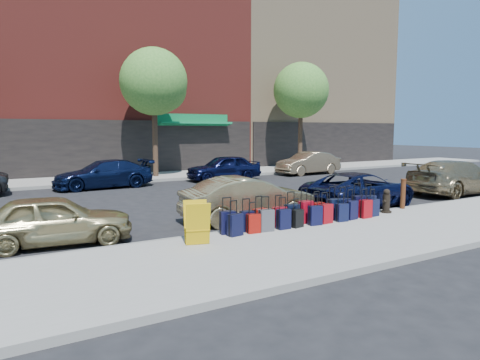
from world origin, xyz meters
TOP-DOWN VIEW (x-y plane):
  - ground at (0.00, 0.00)m, footprint 120.00×120.00m
  - sidewalk_near at (0.00, -6.50)m, footprint 60.00×4.00m
  - sidewalk_far at (0.00, 10.00)m, footprint 60.00×4.00m
  - curb_near at (0.00, -4.48)m, footprint 60.00×0.08m
  - curb_far at (0.00, 7.98)m, footprint 60.00×0.08m
  - building_center at (0.00, 17.99)m, footprint 17.00×12.85m
  - building_right at (16.00, 17.99)m, footprint 15.00×12.12m
  - tree_center at (0.64, 9.50)m, footprint 3.80×3.80m
  - tree_right at (11.14, 9.50)m, footprint 3.80×3.80m
  - suitcase_front_0 at (-2.55, -4.81)m, footprint 0.43×0.29m
  - suitcase_front_1 at (-1.98, -4.83)m, footprint 0.38×0.24m
  - suitcase_front_2 at (-1.57, -4.83)m, footprint 0.40×0.26m
  - suitcase_front_3 at (-0.93, -4.82)m, footprint 0.38×0.24m
  - suitcase_front_4 at (-0.50, -4.80)m, footprint 0.40×0.24m
  - suitcase_front_5 at (0.01, -4.77)m, footprint 0.45×0.29m
  - suitcase_front_6 at (0.46, -4.77)m, footprint 0.38×0.23m
  - suitcase_front_7 at (1.00, -4.85)m, footprint 0.43×0.27m
  - suitcase_front_8 at (1.44, -4.82)m, footprint 0.41×0.26m
  - suitcase_front_9 at (2.02, -4.85)m, footprint 0.44×0.26m
  - suitcase_front_10 at (2.55, -4.80)m, footprint 0.40×0.23m
  - suitcase_back_0 at (-2.48, -5.09)m, footprint 0.41×0.28m
  - suitcase_back_1 at (-1.93, -5.07)m, footprint 0.35×0.23m
  - suitcase_back_2 at (-1.54, -5.08)m, footprint 0.41×0.26m
  - suitcase_back_3 at (-1.00, -5.10)m, footprint 0.36×0.21m
  - suitcase_back_4 at (-0.56, -5.12)m, footprint 0.36×0.25m
  - suitcase_back_5 at (0.05, -5.15)m, footprint 0.39×0.26m
  - suitcase_back_6 at (0.47, -5.12)m, footprint 0.38×0.24m
  - suitcase_back_7 at (1.04, -5.16)m, footprint 0.37×0.23m
  - suitcase_back_8 at (1.48, -5.10)m, footprint 0.40×0.27m
  - suitcase_back_9 at (2.01, -5.15)m, footprint 0.37×0.22m
  - suitcase_back_10 at (2.43, -5.07)m, footprint 0.37×0.24m
  - fire_hydrant at (3.22, -4.88)m, footprint 0.40×0.35m
  - bollard at (4.27, -4.66)m, footprint 0.19×0.19m
  - display_rack at (-3.63, -5.30)m, footprint 0.70×0.74m
  - car_near_0 at (-6.45, -3.15)m, footprint 3.81×1.86m
  - car_near_1 at (-0.91, -3.14)m, footprint 4.25×1.72m
  - car_near_2 at (3.78, -3.18)m, footprint 4.83×2.63m
  - car_near_3 at (9.82, -2.95)m, footprint 5.20×2.22m
  - car_far_1 at (-3.05, 6.86)m, footprint 4.78×2.17m
  - car_far_2 at (3.51, 6.78)m, footprint 4.22×1.82m
  - car_far_3 at (9.70, 6.97)m, footprint 4.43×1.79m

SIDE VIEW (x-z plane):
  - ground at x=0.00m, z-range 0.00..0.00m
  - sidewalk_near at x=0.00m, z-range 0.00..0.15m
  - sidewalk_far at x=0.00m, z-range 0.00..0.15m
  - curb_near at x=0.00m, z-range 0.00..0.15m
  - curb_far at x=0.00m, z-range 0.00..0.15m
  - suitcase_back_4 at x=-0.56m, z-range 0.00..0.79m
  - suitcase_back_1 at x=-1.93m, z-range 0.00..0.80m
  - suitcase_back_10 at x=2.43m, z-range -0.01..0.83m
  - suitcase_back_7 at x=1.04m, z-range -0.01..0.83m
  - suitcase_back_3 at x=-1.00m, z-range -0.01..0.85m
  - suitcase_front_1 at x=-1.98m, z-range -0.01..0.86m
  - suitcase_back_5 at x=0.05m, z-range -0.01..0.86m
  - suitcase_front_6 at x=0.46m, z-range -0.01..0.86m
  - suitcase_back_9 at x=2.01m, z-range -0.02..0.87m
  - suitcase_front_3 at x=-0.93m, z-range -0.01..0.87m
  - suitcase_back_6 at x=0.47m, z-range -0.02..0.87m
  - suitcase_back_8 at x=1.48m, z-range -0.02..0.88m
  - suitcase_back_0 at x=-2.48m, z-range -0.02..0.88m
  - suitcase_front_2 at x=-1.57m, z-range -0.02..0.89m
  - suitcase_back_2 at x=-1.54m, z-range -0.02..0.90m
  - suitcase_front_4 at x=-0.50m, z-range -0.03..0.91m
  - suitcase_front_8 at x=1.44m, z-range -0.03..0.92m
  - suitcase_front_0 at x=-2.55m, z-range -0.03..0.92m
  - suitcase_front_10 at x=2.55m, z-range -0.03..0.92m
  - suitcase_front_7 at x=1.00m, z-range -0.04..0.96m
  - suitcase_front_5 at x=0.01m, z-range -0.04..0.97m
  - suitcase_front_9 at x=2.02m, z-range -0.04..0.98m
  - fire_hydrant at x=3.22m, z-range 0.12..0.89m
  - car_near_0 at x=-6.45m, z-range 0.00..1.25m
  - display_rack at x=-3.63m, z-range 0.14..1.14m
  - car_near_2 at x=3.78m, z-range 0.00..1.28m
  - bollard at x=4.27m, z-range 0.17..1.18m
  - car_far_1 at x=-3.05m, z-range 0.00..1.36m
  - car_near_1 at x=-0.91m, z-range 0.00..1.37m
  - car_far_2 at x=3.51m, z-range 0.00..1.42m
  - car_far_3 at x=9.70m, z-range 0.00..1.43m
  - car_near_3 at x=9.82m, z-range 0.00..1.50m
  - tree_center at x=0.64m, z-range 1.78..9.05m
  - tree_right at x=11.14m, z-range 1.78..9.05m
  - building_right at x=16.00m, z-range -0.02..17.98m
  - building_center at x=0.00m, z-range -0.02..19.98m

